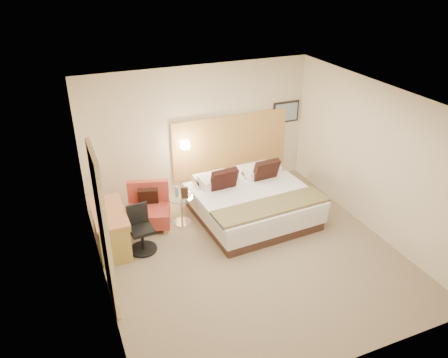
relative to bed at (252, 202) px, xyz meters
name	(u,v)px	position (x,y,z in m)	size (l,w,h in m)	color
floor	(250,253)	(-0.53, -1.03, -0.34)	(4.80, 5.00, 0.02)	#806D56
ceiling	(255,100)	(-0.53, -1.03, 2.38)	(4.80, 5.00, 0.02)	white
wall_back	(199,131)	(-0.53, 1.48, 1.02)	(4.80, 0.02, 2.70)	beige
wall_front	(350,282)	(-0.53, -3.54, 1.02)	(4.80, 0.02, 2.70)	beige
wall_left	(96,215)	(-2.94, -1.03, 1.02)	(0.02, 5.00, 2.70)	beige
wall_right	(375,159)	(1.88, -1.03, 1.02)	(0.02, 5.00, 2.70)	beige
headboard_panel	(231,144)	(0.17, 1.44, 0.62)	(2.60, 0.04, 1.30)	tan
art_frame	(286,112)	(1.49, 1.45, 1.17)	(0.62, 0.03, 0.47)	black
art_canvas	(286,112)	(1.49, 1.43, 1.17)	(0.54, 0.01, 0.39)	#7890A5
lamp_arm	(184,144)	(-0.88, 1.39, 0.82)	(0.02, 0.02, 0.12)	white
lamp_shade	(185,145)	(-0.88, 1.33, 0.82)	(0.15, 0.15, 0.15)	#F6E5C0
curtain	(104,231)	(-2.89, -1.28, 0.89)	(0.06, 0.90, 2.42)	beige
bottle_a	(177,191)	(-1.37, 0.37, 0.33)	(0.06, 0.06, 0.20)	#87BAD0
menu_folder	(185,193)	(-1.26, 0.25, 0.35)	(0.13, 0.05, 0.22)	#322114
bed	(252,202)	(0.00, 0.00, 0.00)	(2.20, 2.16, 1.03)	#3D261E
lounge_chair	(149,209)	(-1.89, 0.51, -0.01)	(0.93, 0.87, 0.82)	#B27854
side_table	(182,208)	(-1.31, 0.32, -0.02)	(0.63, 0.63, 0.57)	white
desk	(111,219)	(-2.64, 0.05, 0.24)	(0.55, 1.17, 0.73)	#C97B4F
desk_chair	(141,233)	(-2.20, -0.22, 0.01)	(0.51, 0.51, 0.83)	black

